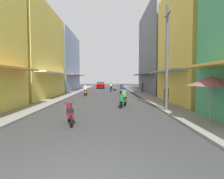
{
  "coord_description": "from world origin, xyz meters",
  "views": [
    {
      "loc": [
        0.65,
        -3.64,
        2.17
      ],
      "look_at": [
        0.77,
        12.66,
        1.22
      ],
      "focal_mm": 30.07,
      "sensor_mm": 36.0,
      "label": 1
    }
  ],
  "objects": [
    {
      "name": "motorbike_maroon",
      "position": [
        -1.31,
        5.29,
        0.5
      ],
      "size": [
        0.7,
        1.76,
        0.96
      ],
      "color": "black",
      "rests_on": "ground"
    },
    {
      "name": "building_left_mid",
      "position": [
        -8.8,
        17.22,
        4.94
      ],
      "size": [
        7.05,
        10.97,
        9.89
      ],
      "color": "#EFD159",
      "rests_on": "ground"
    },
    {
      "name": "motorbike_silver",
      "position": [
        2.29,
        23.65,
        0.7
      ],
      "size": [
        0.76,
        1.74,
        1.58
      ],
      "color": "black",
      "rests_on": "ground"
    },
    {
      "name": "pedestrian_midway",
      "position": [
        4.62,
        9.68,
        0.84
      ],
      "size": [
        0.34,
        0.34,
        1.69
      ],
      "color": "#262628",
      "rests_on": "ground"
    },
    {
      "name": "building_right_mid",
      "position": [
        8.8,
        12.66,
        5.05
      ],
      "size": [
        7.05,
        8.68,
        10.1
      ],
      "color": "#EFD159",
      "rests_on": "ground"
    },
    {
      "name": "motorbike_orange",
      "position": [
        -2.51,
        19.96,
        0.7
      ],
      "size": [
        0.55,
        1.81,
        1.58
      ],
      "color": "black",
      "rests_on": "ground"
    },
    {
      "name": "building_right_far",
      "position": [
        8.81,
        24.26,
        6.17
      ],
      "size": [
        7.05,
        13.17,
        12.35
      ],
      "color": "slate",
      "rests_on": "ground"
    },
    {
      "name": "building_left_far",
      "position": [
        -8.8,
        29.41,
        4.99
      ],
      "size": [
        7.05,
        12.44,
        9.98
      ],
      "color": "#8CA5CC",
      "rests_on": "ground"
    },
    {
      "name": "sidewalk_right",
      "position": [
        4.92,
        19.99,
        0.06
      ],
      "size": [
        1.77,
        55.97,
        0.12
      ],
      "primitive_type": "cube",
      "color": "gray",
      "rests_on": "ground"
    },
    {
      "name": "pedestrian_foreground",
      "position": [
        5.47,
        24.96,
        0.84
      ],
      "size": [
        0.34,
        0.34,
        1.69
      ],
      "color": "#334C8C",
      "rests_on": "ground"
    },
    {
      "name": "sidewalk_left",
      "position": [
        -4.92,
        19.99,
        0.06
      ],
      "size": [
        1.77,
        55.97,
        0.12
      ],
      "primitive_type": "cube",
      "color": "gray",
      "rests_on": "ground"
    },
    {
      "name": "vendor_umbrella",
      "position": [
        5.29,
        5.01,
        2.06
      ],
      "size": [
        2.12,
        2.12,
        2.28
      ],
      "color": "#99999E",
      "rests_on": "ground"
    },
    {
      "name": "motorbike_white",
      "position": [
        1.36,
        29.88,
        0.7
      ],
      "size": [
        0.63,
        1.79,
        1.58
      ],
      "color": "black",
      "rests_on": "ground"
    },
    {
      "name": "parked_car",
      "position": [
        -1.57,
        37.74,
        0.74
      ],
      "size": [
        1.96,
        4.18,
        1.45
      ],
      "color": "#8C0000",
      "rests_on": "ground"
    },
    {
      "name": "ground_plane",
      "position": [
        0.0,
        19.99,
        0.0
      ],
      "size": [
        105.54,
        105.54,
        0.0
      ],
      "primitive_type": "plane",
      "color": "#38383A"
    },
    {
      "name": "motorbike_green",
      "position": [
        1.61,
        10.52,
        0.7
      ],
      "size": [
        0.76,
        1.74,
        1.58
      ],
      "color": "black",
      "rests_on": "ground"
    },
    {
      "name": "motorbike_black",
      "position": [
        0.71,
        27.27,
        0.7
      ],
      "size": [
        0.55,
        1.81,
        1.58
      ],
      "color": "black",
      "rests_on": "ground"
    },
    {
      "name": "utility_pole",
      "position": [
        4.29,
        8.53,
        3.51
      ],
      "size": [
        0.2,
        1.2,
        6.86
      ],
      "color": "#4C4C4F",
      "rests_on": "ground"
    }
  ]
}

